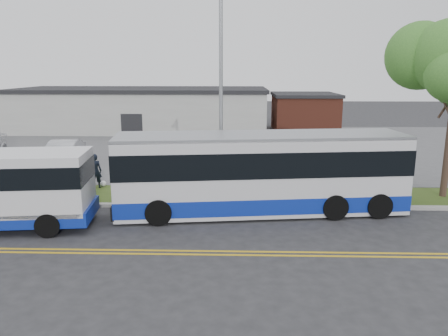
{
  "coord_description": "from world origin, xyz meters",
  "views": [
    {
      "loc": [
        3.76,
        -18.1,
        6.24
      ],
      "look_at": [
        3.16,
        2.31,
        1.6
      ],
      "focal_mm": 35.0,
      "sensor_mm": 36.0,
      "label": 1
    }
  ],
  "objects_px": {
    "pedestrian": "(95,171)",
    "streetlight_near": "(221,91)",
    "shuttle_bus": "(5,188)",
    "transit_bus": "(261,173)",
    "parked_car_a": "(63,154)"
  },
  "relations": [
    {
      "from": "shuttle_bus",
      "to": "transit_bus",
      "type": "distance_m",
      "value": 10.48
    },
    {
      "from": "streetlight_near",
      "to": "transit_bus",
      "type": "height_order",
      "value": "streetlight_near"
    },
    {
      "from": "streetlight_near",
      "to": "shuttle_bus",
      "type": "height_order",
      "value": "streetlight_near"
    },
    {
      "from": "streetlight_near",
      "to": "shuttle_bus",
      "type": "xyz_separation_m",
      "value": [
        -8.4,
        -4.44,
        -3.6
      ]
    },
    {
      "from": "shuttle_bus",
      "to": "transit_bus",
      "type": "xyz_separation_m",
      "value": [
        10.22,
        2.31,
        0.14
      ]
    },
    {
      "from": "transit_bus",
      "to": "pedestrian",
      "type": "bearing_deg",
      "value": 151.15
    },
    {
      "from": "shuttle_bus",
      "to": "parked_car_a",
      "type": "xyz_separation_m",
      "value": [
        -2.02,
        10.86,
        -0.71
      ]
    },
    {
      "from": "pedestrian",
      "to": "parked_car_a",
      "type": "xyz_separation_m",
      "value": [
        -3.75,
        5.15,
        -0.09
      ]
    },
    {
      "from": "shuttle_bus",
      "to": "transit_bus",
      "type": "relative_size",
      "value": 0.64
    },
    {
      "from": "shuttle_bus",
      "to": "parked_car_a",
      "type": "bearing_deg",
      "value": 94.03
    },
    {
      "from": "pedestrian",
      "to": "streetlight_near",
      "type": "bearing_deg",
      "value": 161.52
    },
    {
      "from": "pedestrian",
      "to": "parked_car_a",
      "type": "distance_m",
      "value": 6.37
    },
    {
      "from": "pedestrian",
      "to": "shuttle_bus",
      "type": "bearing_deg",
      "value": 65.49
    },
    {
      "from": "shuttle_bus",
      "to": "transit_bus",
      "type": "bearing_deg",
      "value": 6.26
    },
    {
      "from": "parked_car_a",
      "to": "shuttle_bus",
      "type": "bearing_deg",
      "value": -85.06
    }
  ]
}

